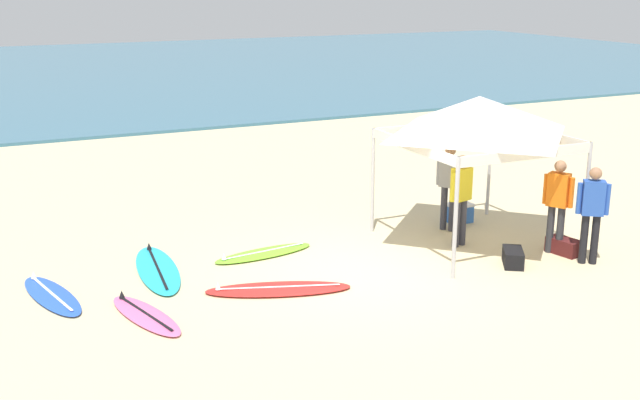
{
  "coord_description": "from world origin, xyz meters",
  "views": [
    {
      "loc": [
        -6.06,
        -10.93,
        4.78
      ],
      "look_at": [
        -0.36,
        1.13,
        1.0
      ],
      "focal_mm": 44.16,
      "sensor_mm": 36.0,
      "label": 1
    }
  ],
  "objects_px": {
    "gear_bag_near_tent": "(564,246)",
    "gear_bag_by_pole": "(513,257)",
    "person_orange": "(558,200)",
    "person_grey": "(449,181)",
    "person_blue": "(592,209)",
    "surfboard_red": "(278,289)",
    "surfboard_cyan": "(157,269)",
    "surfboard_blue": "(52,295)",
    "canopy_tent": "(479,116)",
    "surfboard_pink": "(145,315)",
    "surfboard_lime": "(263,253)",
    "person_yellow": "(461,194)",
    "cooler_box": "(459,213)"
  },
  "relations": [
    {
      "from": "canopy_tent",
      "to": "person_blue",
      "type": "height_order",
      "value": "canopy_tent"
    },
    {
      "from": "canopy_tent",
      "to": "person_yellow",
      "type": "bearing_deg",
      "value": -172.37
    },
    {
      "from": "surfboard_red",
      "to": "cooler_box",
      "type": "height_order",
      "value": "cooler_box"
    },
    {
      "from": "gear_bag_by_pole",
      "to": "person_blue",
      "type": "bearing_deg",
      "value": -21.13
    },
    {
      "from": "surfboard_pink",
      "to": "surfboard_lime",
      "type": "height_order",
      "value": "same"
    },
    {
      "from": "surfboard_cyan",
      "to": "person_yellow",
      "type": "relative_size",
      "value": 1.45
    },
    {
      "from": "person_grey",
      "to": "gear_bag_near_tent",
      "type": "relative_size",
      "value": 2.85
    },
    {
      "from": "person_yellow",
      "to": "person_orange",
      "type": "height_order",
      "value": "same"
    },
    {
      "from": "canopy_tent",
      "to": "cooler_box",
      "type": "height_order",
      "value": "canopy_tent"
    },
    {
      "from": "surfboard_cyan",
      "to": "cooler_box",
      "type": "distance_m",
      "value": 6.23
    },
    {
      "from": "surfboard_cyan",
      "to": "surfboard_pink",
      "type": "height_order",
      "value": "same"
    },
    {
      "from": "cooler_box",
      "to": "gear_bag_by_pole",
      "type": "bearing_deg",
      "value": -103.87
    },
    {
      "from": "person_orange",
      "to": "person_grey",
      "type": "bearing_deg",
      "value": 116.44
    },
    {
      "from": "canopy_tent",
      "to": "surfboard_pink",
      "type": "relative_size",
      "value": 1.52
    },
    {
      "from": "surfboard_cyan",
      "to": "person_yellow",
      "type": "bearing_deg",
      "value": -11.34
    },
    {
      "from": "surfboard_pink",
      "to": "person_blue",
      "type": "distance_m",
      "value": 7.6
    },
    {
      "from": "surfboard_blue",
      "to": "gear_bag_near_tent",
      "type": "height_order",
      "value": "gear_bag_near_tent"
    },
    {
      "from": "surfboard_pink",
      "to": "person_orange",
      "type": "relative_size",
      "value": 1.11
    },
    {
      "from": "surfboard_pink",
      "to": "person_yellow",
      "type": "height_order",
      "value": "person_yellow"
    },
    {
      "from": "person_blue",
      "to": "surfboard_red",
      "type": "bearing_deg",
      "value": 168.07
    },
    {
      "from": "person_orange",
      "to": "gear_bag_near_tent",
      "type": "bearing_deg",
      "value": -36.67
    },
    {
      "from": "gear_bag_near_tent",
      "to": "cooler_box",
      "type": "height_order",
      "value": "cooler_box"
    },
    {
      "from": "person_blue",
      "to": "person_orange",
      "type": "bearing_deg",
      "value": 104.5
    },
    {
      "from": "surfboard_cyan",
      "to": "surfboard_lime",
      "type": "relative_size",
      "value": 1.27
    },
    {
      "from": "surfboard_cyan",
      "to": "gear_bag_near_tent",
      "type": "distance_m",
      "value": 7.18
    },
    {
      "from": "surfboard_blue",
      "to": "surfboard_lime",
      "type": "bearing_deg",
      "value": 6.24
    },
    {
      "from": "surfboard_cyan",
      "to": "person_grey",
      "type": "relative_size",
      "value": 1.45
    },
    {
      "from": "canopy_tent",
      "to": "person_orange",
      "type": "relative_size",
      "value": 1.68
    },
    {
      "from": "surfboard_red",
      "to": "surfboard_lime",
      "type": "relative_size",
      "value": 1.22
    },
    {
      "from": "canopy_tent",
      "to": "gear_bag_by_pole",
      "type": "xyz_separation_m",
      "value": [
        -0.08,
        -1.3,
        -2.25
      ]
    },
    {
      "from": "person_yellow",
      "to": "gear_bag_by_pole",
      "type": "relative_size",
      "value": 2.85
    },
    {
      "from": "surfboard_red",
      "to": "surfboard_lime",
      "type": "height_order",
      "value": "same"
    },
    {
      "from": "person_orange",
      "to": "gear_bag_near_tent",
      "type": "relative_size",
      "value": 2.85
    },
    {
      "from": "gear_bag_by_pole",
      "to": "surfboard_red",
      "type": "bearing_deg",
      "value": 170.98
    },
    {
      "from": "surfboard_red",
      "to": "surfboard_blue",
      "type": "bearing_deg",
      "value": 158.89
    },
    {
      "from": "person_yellow",
      "to": "cooler_box",
      "type": "xyz_separation_m",
      "value": [
        0.86,
        1.21,
        -0.79
      ]
    },
    {
      "from": "surfboard_cyan",
      "to": "gear_bag_near_tent",
      "type": "bearing_deg",
      "value": -18.27
    },
    {
      "from": "surfboard_red",
      "to": "gear_bag_near_tent",
      "type": "relative_size",
      "value": 3.97
    },
    {
      "from": "gear_bag_by_pole",
      "to": "person_orange",
      "type": "bearing_deg",
      "value": 9.92
    },
    {
      "from": "person_orange",
      "to": "gear_bag_near_tent",
      "type": "xyz_separation_m",
      "value": [
        0.14,
        -0.1,
        -0.85
      ]
    },
    {
      "from": "surfboard_pink",
      "to": "person_yellow",
      "type": "distance_m",
      "value": 6.11
    },
    {
      "from": "person_grey",
      "to": "gear_bag_by_pole",
      "type": "relative_size",
      "value": 2.85
    },
    {
      "from": "person_grey",
      "to": "gear_bag_near_tent",
      "type": "distance_m",
      "value": 2.48
    },
    {
      "from": "gear_bag_near_tent",
      "to": "gear_bag_by_pole",
      "type": "relative_size",
      "value": 1.0
    },
    {
      "from": "canopy_tent",
      "to": "surfboard_lime",
      "type": "bearing_deg",
      "value": 165.0
    },
    {
      "from": "person_yellow",
      "to": "person_orange",
      "type": "relative_size",
      "value": 1.0
    },
    {
      "from": "canopy_tent",
      "to": "gear_bag_by_pole",
      "type": "bearing_deg",
      "value": -93.7
    },
    {
      "from": "surfboard_lime",
      "to": "person_orange",
      "type": "distance_m",
      "value": 5.31
    },
    {
      "from": "surfboard_blue",
      "to": "person_blue",
      "type": "distance_m",
      "value": 8.99
    },
    {
      "from": "surfboard_lime",
      "to": "person_orange",
      "type": "bearing_deg",
      "value": -24.07
    }
  ]
}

